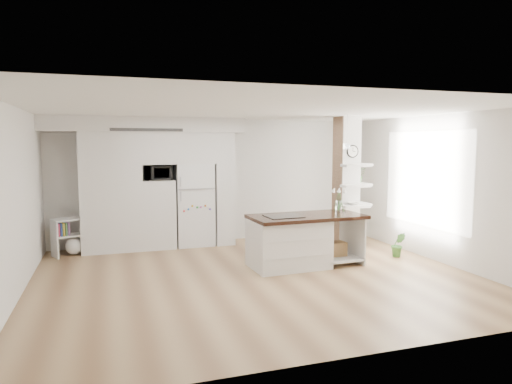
# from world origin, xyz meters

# --- Properties ---
(floor) EXTENTS (7.00, 6.00, 0.01)m
(floor) POSITION_xyz_m (0.00, 0.00, 0.00)
(floor) COLOR tan
(floor) RESTS_ON ground
(room) EXTENTS (7.04, 6.04, 2.72)m
(room) POSITION_xyz_m (0.00, 0.00, 1.86)
(room) COLOR white
(room) RESTS_ON ground
(cabinet_wall) EXTENTS (4.00, 0.71, 2.70)m
(cabinet_wall) POSITION_xyz_m (-1.45, 2.67, 1.51)
(cabinet_wall) COLOR silver
(cabinet_wall) RESTS_ON floor
(refrigerator) EXTENTS (0.78, 0.69, 1.75)m
(refrigerator) POSITION_xyz_m (-0.53, 2.68, 0.88)
(refrigerator) COLOR white
(refrigerator) RESTS_ON floor
(column) EXTENTS (0.69, 0.90, 2.70)m
(column) POSITION_xyz_m (2.38, 1.13, 1.35)
(column) COLOR silver
(column) RESTS_ON floor
(window) EXTENTS (0.00, 2.40, 2.40)m
(window) POSITION_xyz_m (3.48, 0.30, 1.50)
(window) COLOR white
(window) RESTS_ON room
(pendant_light) EXTENTS (0.12, 0.12, 0.10)m
(pendant_light) POSITION_xyz_m (1.70, 0.15, 2.12)
(pendant_light) COLOR white
(pendant_light) RESTS_ON room
(kitchen_island) EXTENTS (2.06, 1.05, 1.48)m
(kitchen_island) POSITION_xyz_m (0.84, 0.39, 0.47)
(kitchen_island) COLOR silver
(kitchen_island) RESTS_ON floor
(bookshelf) EXTENTS (0.71, 0.58, 0.73)m
(bookshelf) POSITION_xyz_m (-2.97, 2.51, 0.32)
(bookshelf) COLOR silver
(bookshelf) RESTS_ON floor
(floor_plant_a) EXTENTS (0.33, 0.31, 0.48)m
(floor_plant_a) POSITION_xyz_m (3.00, 0.41, 0.24)
(floor_plant_a) COLOR #3B772F
(floor_plant_a) RESTS_ON floor
(floor_plant_b) EXTENTS (0.36, 0.36, 0.49)m
(floor_plant_b) POSITION_xyz_m (3.00, 2.50, 0.25)
(floor_plant_b) COLOR #3B772F
(floor_plant_b) RESTS_ON floor
(microwave) EXTENTS (0.54, 0.37, 0.30)m
(microwave) POSITION_xyz_m (-1.27, 2.62, 1.57)
(microwave) COLOR #2D2D2D
(microwave) RESTS_ON cabinet_wall
(shelf_plant) EXTENTS (0.27, 0.23, 0.30)m
(shelf_plant) POSITION_xyz_m (2.63, 1.30, 1.52)
(shelf_plant) COLOR #3B772F
(shelf_plant) RESTS_ON column
(decor_bowl) EXTENTS (0.22, 0.22, 0.05)m
(decor_bowl) POSITION_xyz_m (2.30, 0.90, 1.00)
(decor_bowl) COLOR white
(decor_bowl) RESTS_ON column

